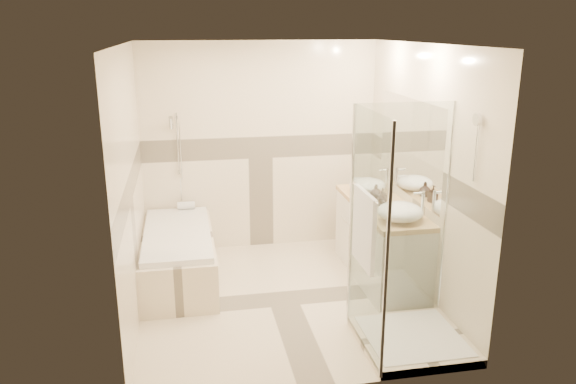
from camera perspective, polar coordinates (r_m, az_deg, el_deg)
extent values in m
cube|color=beige|center=(5.79, -0.52, -10.82)|extent=(2.80, 3.00, 0.01)
cube|color=white|center=(5.14, -0.60, 14.87)|extent=(2.80, 3.00, 0.01)
cube|color=beige|center=(6.78, -2.82, 4.54)|extent=(2.80, 0.01, 2.50)
cube|color=beige|center=(3.93, 3.34, -4.42)|extent=(2.80, 0.01, 2.50)
cube|color=beige|center=(5.28, -15.75, 0.46)|extent=(0.01, 3.00, 2.50)
cube|color=beige|center=(5.74, 13.40, 1.91)|extent=(0.01, 3.00, 2.50)
cube|color=white|center=(5.95, 12.22, 4.48)|extent=(0.01, 1.60, 1.00)
cylinder|color=silver|center=(6.66, -11.15, 4.92)|extent=(0.02, 0.02, 0.70)
cube|color=beige|center=(6.20, -11.05, -6.63)|extent=(0.75, 1.70, 0.50)
cube|color=white|center=(6.09, -11.19, -4.20)|extent=(0.69, 1.60, 0.06)
ellipsoid|color=white|center=(6.11, -11.17, -4.64)|extent=(0.56, 1.40, 0.16)
cube|color=silver|center=(6.16, 9.36, -5.17)|extent=(0.55, 1.60, 0.80)
cylinder|color=silver|center=(5.66, 8.03, -5.45)|extent=(0.01, 0.24, 0.01)
cylinder|color=silver|center=(6.38, 5.75, -2.83)|extent=(0.01, 0.24, 0.01)
cube|color=tan|center=(6.02, 9.55, -1.41)|extent=(0.57, 1.62, 0.05)
cube|color=beige|center=(5.13, 12.52, -14.51)|extent=(0.90, 0.90, 0.08)
cube|color=white|center=(5.11, 12.55, -14.08)|extent=(0.80, 0.80, 0.01)
cube|color=white|center=(4.55, 8.12, -4.42)|extent=(0.01, 0.90, 2.00)
cube|color=white|center=(5.09, 11.28, -2.29)|extent=(0.90, 0.01, 2.00)
cylinder|color=silver|center=(4.15, 10.03, -6.58)|extent=(0.03, 0.03, 2.00)
cylinder|color=silver|center=(4.95, 6.40, -2.61)|extent=(0.03, 0.03, 2.00)
cylinder|color=silver|center=(5.27, 15.80, -1.93)|extent=(0.03, 0.03, 2.00)
cylinder|color=silver|center=(4.66, 18.66, 6.99)|extent=(0.03, 0.10, 0.10)
cylinder|color=silver|center=(4.42, 7.87, -0.09)|extent=(0.02, 0.60, 0.02)
cube|color=silver|center=(4.52, 7.72, -3.75)|extent=(0.04, 0.48, 0.62)
ellipsoid|color=white|center=(6.38, 8.08, 0.68)|extent=(0.41, 0.41, 0.16)
ellipsoid|color=white|center=(5.50, 11.32, -1.98)|extent=(0.44, 0.44, 0.18)
cylinder|color=silver|center=(6.44, 10.00, 1.22)|extent=(0.03, 0.03, 0.27)
cylinder|color=silver|center=(6.39, 9.65, 2.18)|extent=(0.09, 0.02, 0.02)
cylinder|color=silver|center=(5.57, 13.50, -1.31)|extent=(0.03, 0.03, 0.28)
cylinder|color=silver|center=(5.51, 13.10, -0.14)|extent=(0.10, 0.02, 0.02)
imported|color=black|center=(5.94, 9.56, -0.48)|extent=(0.09, 0.09, 0.18)
imported|color=black|center=(6.12, 8.91, 0.00)|extent=(0.15, 0.15, 0.17)
cube|color=silver|center=(6.64, 7.30, 0.95)|extent=(0.17, 0.24, 0.07)
cylinder|color=silver|center=(6.77, -10.30, -1.36)|extent=(0.20, 0.09, 0.09)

